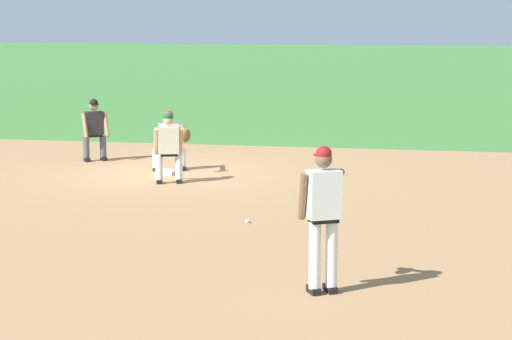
# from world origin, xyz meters

# --- Properties ---
(ground_plane) EXTENTS (160.00, 160.00, 0.00)m
(ground_plane) POSITION_xyz_m (0.00, 0.00, 0.00)
(ground_plane) COLOR #3D7533
(infield_dirt_patch) EXTENTS (18.00, 18.00, 0.01)m
(infield_dirt_patch) POSITION_xyz_m (-4.21, -2.24, 0.00)
(infield_dirt_patch) COLOR #9E754C
(infield_dirt_patch) RESTS_ON ground
(first_base_bag) EXTENTS (0.38, 0.38, 0.09)m
(first_base_bag) POSITION_xyz_m (0.00, 0.00, 0.04)
(first_base_bag) COLOR white
(first_base_bag) RESTS_ON ground
(baseball) EXTENTS (0.07, 0.07, 0.07)m
(baseball) POSITION_xyz_m (-4.53, -2.72, 0.04)
(baseball) COLOR white
(baseball) RESTS_ON ground
(pitcher) EXTENTS (0.83, 0.58, 1.86)m
(pitcher) POSITION_xyz_m (-8.38, -4.47, 1.06)
(pitcher) COLOR black
(pitcher) RESTS_ON ground
(first_baseman) EXTENTS (0.83, 1.00, 1.34)m
(first_baseman) POSITION_xyz_m (0.42, 0.00, 0.73)
(first_baseman) COLOR black
(first_baseman) RESTS_ON ground
(baserunner) EXTENTS (0.57, 0.67, 1.46)m
(baserunner) POSITION_xyz_m (-1.08, -0.39, 0.79)
(baserunner) COLOR black
(baserunner) RESTS_ON ground
(umpire) EXTENTS (0.64, 0.68, 1.46)m
(umpire) POSITION_xyz_m (1.52, 2.15, 0.79)
(umpire) COLOR black
(umpire) RESTS_ON ground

